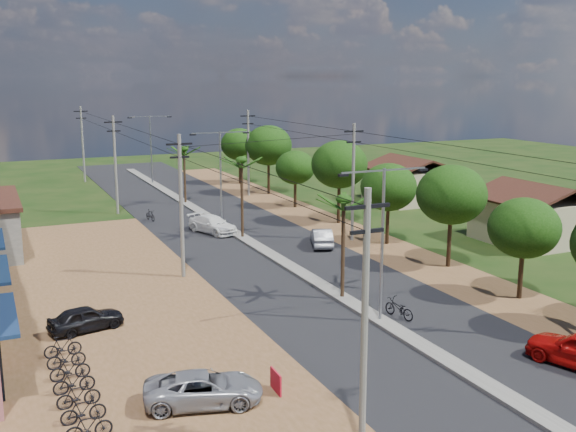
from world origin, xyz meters
The scene contains 35 objects.
ground centered at (0.00, 0.00, 0.00)m, with size 160.00×160.00×0.00m, color black.
road centered at (0.00, 15.00, 0.02)m, with size 12.00×110.00×0.04m, color black.
median centered at (0.00, 18.00, 0.09)m, with size 1.00×90.00×0.18m, color #605E56.
dirt_lot_west centered at (-15.00, 8.00, 0.02)m, with size 18.00×46.00×0.04m, color brown.
dirt_shoulder_east centered at (8.50, 15.00, 0.01)m, with size 5.00×90.00×0.03m, color brown.
house_east_near centered at (20.00, 10.00, 2.39)m, with size 7.60×7.50×4.60m.
house_east_far centered at (21.00, 28.00, 2.39)m, with size 7.60×7.50×4.60m.
tree_east_b centered at (9.30, 0.00, 4.11)m, with size 4.00×4.00×5.83m.
tree_east_c centered at (9.70, 7.00, 4.86)m, with size 4.60×4.60×6.83m.
tree_east_d centered at (9.40, 14.00, 4.34)m, with size 4.20×4.20×6.13m.
tree_east_e centered at (9.60, 22.00, 5.09)m, with size 4.80×4.80×7.14m.
tree_east_f centered at (9.20, 30.00, 3.89)m, with size 3.80×3.80×5.52m.
tree_east_g centered at (9.80, 38.00, 5.24)m, with size 5.00×5.00×7.38m.
tree_east_h centered at (9.50, 46.00, 4.64)m, with size 4.40×4.40×6.52m.
palm_median_near centered at (0.00, 4.00, 5.54)m, with size 2.00×2.00×6.15m.
palm_median_mid centered at (0.00, 20.00, 5.90)m, with size 2.00×2.00×6.55m.
palm_median_far centered at (0.00, 36.00, 5.26)m, with size 2.00×2.00×5.85m.
streetlight_near centered at (0.00, 0.00, 4.79)m, with size 5.10×0.18×8.00m.
streetlight_mid centered at (0.00, 25.00, 4.79)m, with size 5.10×0.18×8.00m.
streetlight_far centered at (0.00, 50.00, 4.79)m, with size 5.10×0.18×8.00m.
utility_pole_w_a centered at (-7.00, -10.00, 4.76)m, with size 1.60×0.24×9.00m.
utility_pole_w_b centered at (-7.00, 12.00, 4.76)m, with size 1.60×0.24×9.00m.
utility_pole_w_c centered at (-7.00, 34.00, 4.76)m, with size 1.60×0.24×9.00m.
utility_pole_w_d centered at (-7.00, 55.00, 4.76)m, with size 1.60×0.24×9.00m.
utility_pole_e_b centered at (7.50, 16.00, 4.76)m, with size 1.60×0.24×9.00m.
utility_pole_e_c centered at (7.50, 38.00, 4.76)m, with size 1.60×0.24×9.00m.
car_silver_mid centered at (4.53, 15.34, 0.66)m, with size 1.40×4.03×1.33m, color gray.
car_white_far centered at (-1.50, 22.81, 0.68)m, with size 1.92×4.72×1.37m, color silver.
car_parked_silver centered at (-10.94, -4.76, 0.63)m, with size 2.10×4.56×1.27m, color gray.
car_parked_dark centered at (-13.93, 5.04, 0.63)m, with size 1.48×3.68×1.25m, color black.
moto_rider_east centered at (1.20, 0.09, 0.52)m, with size 0.69×1.97×1.03m, color black.
moto_rider_west_a centered at (-1.20, 22.25, 0.50)m, with size 0.66×1.89×0.99m, color black.
moto_rider_west_b centered at (-5.00, 29.58, 0.49)m, with size 0.46×1.63×0.98m, color black.
roadside_sign centered at (-8.00, -4.98, 0.45)m, with size 0.12×1.09×0.91m.
parked_scooter_row centered at (-15.35, -1.69, 0.50)m, with size 1.69×8.37×1.00m.
Camera 1 is at (-17.90, -27.90, 12.42)m, focal length 42.00 mm.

